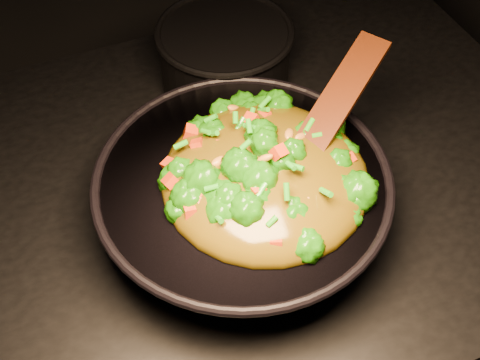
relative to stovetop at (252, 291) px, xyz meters
name	(u,v)px	position (x,y,z in m)	size (l,w,h in m)	color
stovetop	(252,291)	(0.00, 0.00, 0.00)	(1.20, 0.90, 0.90)	black
wok	(242,203)	(-0.07, -0.10, 0.51)	(0.45, 0.45, 0.13)	black
stir_fry	(266,157)	(-0.04, -0.12, 0.63)	(0.32, 0.32, 0.11)	#1C6807
spatula	(321,127)	(0.06, -0.10, 0.63)	(0.35, 0.05, 0.01)	#341306
back_pot	(225,59)	(0.03, 0.23, 0.52)	(0.25, 0.25, 0.14)	black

